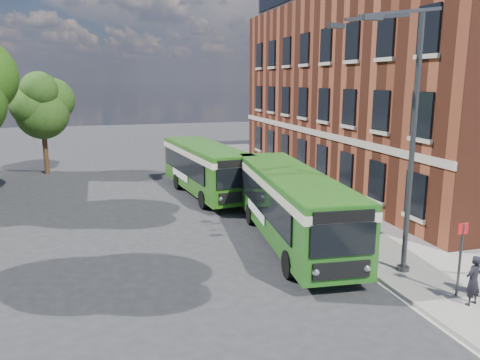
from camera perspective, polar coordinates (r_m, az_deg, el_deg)
name	(u,v)px	position (r m, az deg, el deg)	size (l,w,h in m)	color
ground	(247,269)	(17.48, 0.91, -10.83)	(120.00, 120.00, 0.00)	#262628
pavement	(323,201)	(27.04, 10.05, -2.53)	(6.00, 48.00, 0.15)	gray
kerb_line	(272,206)	(25.87, 3.97, -3.20)	(0.12, 48.00, 0.01)	beige
brick_office	(396,78)	(33.22, 18.43, 11.74)	(12.10, 26.00, 14.20)	maroon
street_lamp	(404,142)	(16.62, 19.31, 4.44)	(2.96, 2.38, 9.00)	#36383B
bus_stop_sign	(460,255)	(16.17, 25.29, -8.25)	(0.35, 0.08, 2.52)	#36383B
bus_front	(291,200)	(19.96, 6.24, -2.43)	(3.65, 11.35, 3.02)	#235F19
bus_rear	(205,165)	(28.16, -4.27, 1.86)	(3.66, 10.05, 3.02)	#276115
pedestrian_a	(473,280)	(15.94, 26.55, -10.89)	(0.57, 0.37, 1.56)	black
tree_right	(42,105)	(36.96, -22.95, 8.38)	(4.40, 4.18, 7.43)	#3C2616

